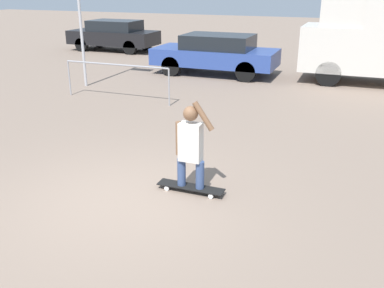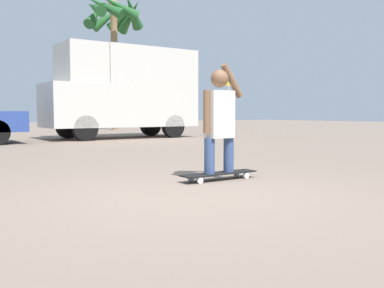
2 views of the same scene
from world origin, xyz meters
The scene contains 6 objects.
ground_plane centered at (0.00, 0.00, 0.00)m, with size 80.00×80.00×0.00m, color gray.
skateboard centered at (0.98, 0.71, 0.08)m, with size 1.14×0.25×0.10m.
person_skateboarder centered at (0.97, 0.71, 0.86)m, with size 0.65×0.24×1.47m.
camper_van centered at (4.21, 10.51, 1.75)m, with size 5.44×2.00×3.25m.
palm_tree_near_van centered at (7.21, 18.08, 5.99)m, with size 3.47×3.41×7.21m.
street_sign centered at (7.86, 9.00, 1.54)m, with size 0.44×0.06×2.39m.
Camera 2 is at (-2.54, -3.80, 0.90)m, focal length 40.00 mm.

